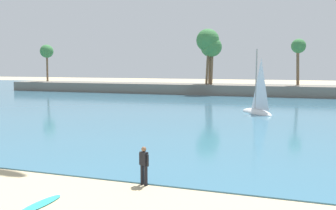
% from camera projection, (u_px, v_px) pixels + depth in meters
% --- Properties ---
extents(sea, '(220.00, 88.94, 0.06)m').
position_uv_depth(sea, '(248.00, 98.00, 57.63)').
color(sea, '#386B84').
rests_on(sea, ground).
extents(palm_headland, '(93.54, 6.43, 11.54)m').
position_uv_depth(palm_headland, '(271.00, 77.00, 60.56)').
color(palm_headland, slate).
rests_on(palm_headland, ground).
extents(person_at_waterline, '(0.51, 0.32, 1.67)m').
position_uv_depth(person_at_waterline, '(144.00, 165.00, 15.41)').
color(person_at_waterline, black).
rests_on(person_at_waterline, ground).
extents(surfboard, '(0.73, 2.14, 0.08)m').
position_uv_depth(surfboard, '(40.00, 204.00, 13.26)').
color(surfboard, '#2DA8B2').
rests_on(surfboard, ground).
extents(sailboat_near_shore, '(4.25, 4.84, 7.22)m').
position_uv_depth(sailboat_near_shore, '(257.00, 107.00, 38.21)').
color(sailboat_near_shore, white).
rests_on(sailboat_near_shore, sea).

